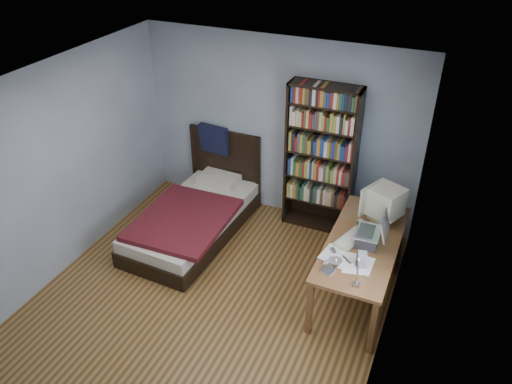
% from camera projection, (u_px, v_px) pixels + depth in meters
% --- Properties ---
extents(room, '(4.20, 4.24, 2.50)m').
position_uv_depth(room, '(205.00, 211.00, 5.01)').
color(room, '#533518').
rests_on(room, ground).
extents(desk, '(0.75, 1.73, 0.73)m').
position_uv_depth(desk, '(370.00, 239.00, 5.98)').
color(desk, brown).
rests_on(desk, floor).
extents(crt_monitor, '(0.49, 0.45, 0.43)m').
position_uv_depth(crt_monitor, '(384.00, 202.00, 5.67)').
color(crt_monitor, beige).
rests_on(crt_monitor, desk).
extents(laptop, '(0.34, 0.35, 0.41)m').
position_uv_depth(laptop, '(369.00, 236.00, 5.33)').
color(laptop, '#2D2D30').
rests_on(laptop, desk).
extents(desk_lamp, '(0.23, 0.52, 0.61)m').
position_uv_depth(desk_lamp, '(339.00, 266.00, 4.34)').
color(desk_lamp, '#99999E').
rests_on(desk_lamp, desk).
extents(keyboard, '(0.33, 0.51, 0.05)m').
position_uv_depth(keyboard, '(352.00, 239.00, 5.45)').
color(keyboard, '#BCB69D').
rests_on(keyboard, desk).
extents(speaker, '(0.11, 0.11, 0.18)m').
position_uv_depth(speaker, '(362.00, 260.00, 5.04)').
color(speaker, gray).
rests_on(speaker, desk).
extents(soda_can, '(0.07, 0.07, 0.12)m').
position_uv_depth(soda_can, '(360.00, 225.00, 5.59)').
color(soda_can, '#07350A').
rests_on(soda_can, desk).
extents(mouse, '(0.07, 0.12, 0.04)m').
position_uv_depth(mouse, '(370.00, 225.00, 5.67)').
color(mouse, silver).
rests_on(mouse, desk).
extents(phone_silver, '(0.10, 0.11, 0.02)m').
position_uv_depth(phone_silver, '(333.00, 251.00, 5.28)').
color(phone_silver, silver).
rests_on(phone_silver, desk).
extents(phone_grey, '(0.05, 0.09, 0.02)m').
position_uv_depth(phone_grey, '(326.00, 263.00, 5.12)').
color(phone_grey, gray).
rests_on(phone_grey, desk).
extents(external_drive, '(0.15, 0.15, 0.02)m').
position_uv_depth(external_drive, '(328.00, 270.00, 5.01)').
color(external_drive, gray).
rests_on(external_drive, desk).
extents(bookshelf, '(0.91, 0.30, 2.02)m').
position_uv_depth(bookshelf, '(321.00, 160.00, 6.44)').
color(bookshelf, black).
rests_on(bookshelf, floor).
extents(bed, '(1.15, 2.14, 1.16)m').
position_uv_depth(bed, '(195.00, 215.00, 6.70)').
color(bed, black).
rests_on(bed, floor).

